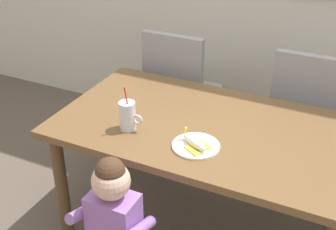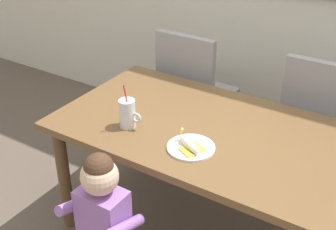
# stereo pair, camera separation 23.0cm
# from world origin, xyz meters

# --- Properties ---
(dining_table) EXTENTS (1.57, 0.90, 0.72)m
(dining_table) POSITION_xyz_m (0.00, 0.00, 0.63)
(dining_table) COLOR brown
(dining_table) RESTS_ON ground
(dining_chair_left) EXTENTS (0.44, 0.44, 0.96)m
(dining_chair_left) POSITION_xyz_m (-0.46, 0.66, 0.54)
(dining_chair_left) COLOR gray
(dining_chair_left) RESTS_ON ground
(dining_chair_right) EXTENTS (0.44, 0.44, 0.96)m
(dining_chair_right) POSITION_xyz_m (0.40, 0.70, 0.54)
(dining_chair_right) COLOR gray
(dining_chair_right) RESTS_ON ground
(toddler_standing) EXTENTS (0.33, 0.24, 0.84)m
(toddler_standing) POSITION_xyz_m (-0.20, -0.62, 0.53)
(toddler_standing) COLOR #3F4760
(toddler_standing) RESTS_ON ground
(milk_cup) EXTENTS (0.13, 0.08, 0.25)m
(milk_cup) POSITION_xyz_m (-0.35, -0.21, 0.78)
(milk_cup) COLOR silver
(milk_cup) RESTS_ON dining_table
(snack_plate) EXTENTS (0.23, 0.23, 0.01)m
(snack_plate) POSITION_xyz_m (0.02, -0.21, 0.72)
(snack_plate) COLOR white
(snack_plate) RESTS_ON dining_table
(peeled_banana) EXTENTS (0.17, 0.14, 0.07)m
(peeled_banana) POSITION_xyz_m (0.02, -0.23, 0.75)
(peeled_banana) COLOR #F4EAC6
(peeled_banana) RESTS_ON snack_plate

